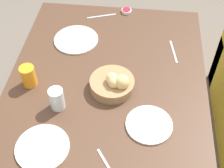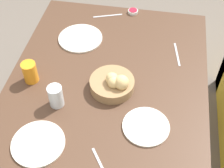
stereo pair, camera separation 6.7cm
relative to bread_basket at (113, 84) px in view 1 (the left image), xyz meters
name	(u,v)px [view 1 (the left image)]	position (x,y,z in m)	size (l,w,h in m)	color
ground_plane	(107,160)	(-0.01, -0.04, -0.81)	(10.00, 10.00, 0.00)	#6B6056
dining_table	(106,99)	(-0.01, -0.04, -0.13)	(1.42, 1.03, 0.77)	#4C3323
bread_basket	(113,84)	(0.00, 0.00, 0.00)	(0.23, 0.23, 0.11)	#99754C
plate_near_left	(76,40)	(-0.35, -0.26, -0.03)	(0.26, 0.26, 0.01)	silver
plate_near_right	(42,147)	(0.37, -0.27, -0.03)	(0.24, 0.24, 0.01)	silver
plate_far_center	(149,124)	(0.20, 0.19, -0.03)	(0.22, 0.22, 0.01)	silver
juice_glass	(28,76)	(0.01, -0.43, 0.02)	(0.07, 0.07, 0.11)	orange
water_tumbler	(57,99)	(0.14, -0.25, 0.02)	(0.07, 0.07, 0.12)	silver
jam_bowl_berry	(126,11)	(-0.67, 0.01, -0.03)	(0.06, 0.06, 0.02)	white
fork_silver	(173,51)	(-0.32, 0.31, -0.04)	(0.19, 0.04, 0.00)	#B7B7BC
knife_silver	(102,16)	(-0.61, -0.14, -0.04)	(0.07, 0.18, 0.00)	#B7B7BC
spoon_coffee	(106,162)	(0.41, 0.01, -0.04)	(0.12, 0.09, 0.00)	#B7B7BC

